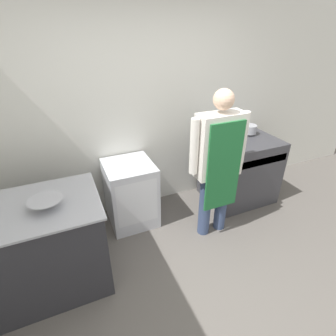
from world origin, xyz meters
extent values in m
plane|color=#5B5651|center=(0.00, 0.00, 0.00)|extent=(14.00, 14.00, 0.00)
cube|color=silver|center=(0.00, 1.84, 1.35)|extent=(8.00, 0.05, 2.70)
cube|color=#2D2D33|center=(-1.24, 0.88, 0.45)|extent=(1.02, 0.77, 0.90)
cube|color=#9EA0A8|center=(-1.24, 0.88, 0.91)|extent=(1.06, 0.80, 0.02)
cube|color=#38383D|center=(1.31, 1.39, 0.46)|extent=(0.91, 0.75, 0.92)
cube|color=#9EA0A8|center=(1.31, 1.03, 0.75)|extent=(0.84, 0.03, 0.10)
cube|color=#9EA0A8|center=(1.31, 1.75, 0.93)|extent=(0.91, 0.03, 0.02)
cube|color=silver|center=(-0.26, 1.50, 0.41)|extent=(0.57, 0.59, 0.82)
cube|color=silver|center=(-0.26, 1.21, 0.45)|extent=(0.49, 0.02, 0.57)
cylinder|color=#38476B|center=(0.47, 0.92, 0.40)|extent=(0.14, 0.14, 0.80)
cylinder|color=#38476B|center=(0.70, 0.92, 0.40)|extent=(0.14, 0.14, 0.80)
cube|color=silver|center=(0.59, 0.92, 1.15)|extent=(0.51, 0.22, 0.70)
cube|color=#1E6633|center=(0.59, 0.79, 0.94)|extent=(0.41, 0.02, 1.00)
cylinder|color=silver|center=(0.29, 0.92, 1.18)|extent=(0.09, 0.09, 0.59)
cylinder|color=silver|center=(0.89, 0.92, 1.18)|extent=(0.09, 0.09, 0.59)
sphere|color=beige|center=(0.59, 0.92, 1.63)|extent=(0.21, 0.21, 0.21)
cone|color=#9EA0A8|center=(-1.14, 0.81, 0.97)|extent=(0.28, 0.28, 0.09)
cylinder|color=#9EA0A8|center=(1.11, 1.52, 1.04)|extent=(0.27, 0.27, 0.20)
ellipsoid|color=#9EA0A8|center=(1.11, 1.52, 1.15)|extent=(0.26, 0.26, 0.05)
cylinder|color=#9EA0A8|center=(1.50, 1.52, 0.99)|extent=(0.20, 0.20, 0.11)
camera|label=1|loc=(-0.91, -1.19, 2.25)|focal=28.00mm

